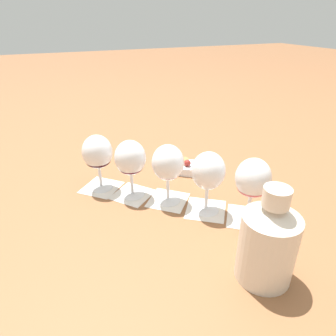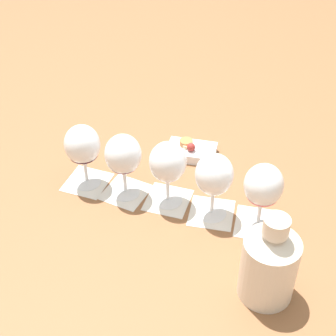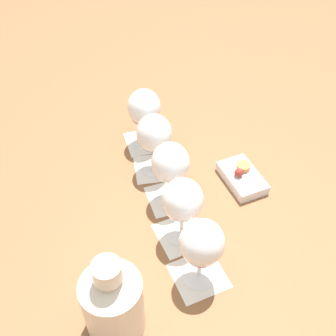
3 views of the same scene
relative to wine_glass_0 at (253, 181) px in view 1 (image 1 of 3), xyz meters
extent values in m
plane|color=brown|center=(0.16, -0.16, -0.11)|extent=(8.00, 8.00, 0.00)
cube|color=silver|center=(0.00, 0.00, -0.11)|extent=(0.15, 0.15, 0.00)
cube|color=silver|center=(0.08, -0.08, -0.11)|extent=(0.15, 0.15, 0.00)
cube|color=silver|center=(0.16, -0.15, -0.11)|extent=(0.15, 0.15, 0.00)
cube|color=silver|center=(0.24, -0.23, -0.11)|extent=(0.15, 0.15, 0.00)
cube|color=silver|center=(0.32, -0.31, -0.11)|extent=(0.15, 0.15, 0.00)
cylinder|color=white|center=(0.00, 0.00, -0.11)|extent=(0.07, 0.07, 0.01)
cylinder|color=white|center=(0.00, 0.00, -0.07)|extent=(0.01, 0.01, 0.07)
ellipsoid|color=white|center=(0.00, 0.00, 0.01)|extent=(0.09, 0.09, 0.10)
ellipsoid|color=#D05660|center=(0.00, 0.00, -0.02)|extent=(0.07, 0.07, 0.03)
cylinder|color=white|center=(0.08, -0.08, -0.11)|extent=(0.07, 0.07, 0.01)
cylinder|color=white|center=(0.08, -0.08, -0.07)|extent=(0.01, 0.01, 0.07)
ellipsoid|color=white|center=(0.08, -0.08, 0.01)|extent=(0.09, 0.09, 0.10)
ellipsoid|color=#A02B35|center=(0.08, -0.08, -0.02)|extent=(0.07, 0.07, 0.04)
cylinder|color=white|center=(0.16, -0.15, -0.11)|extent=(0.07, 0.07, 0.01)
cylinder|color=white|center=(0.16, -0.15, -0.07)|extent=(0.01, 0.01, 0.07)
ellipsoid|color=white|center=(0.16, -0.15, 0.01)|extent=(0.09, 0.09, 0.10)
ellipsoid|color=maroon|center=(0.16, -0.15, -0.02)|extent=(0.07, 0.07, 0.04)
cylinder|color=white|center=(0.24, -0.23, -0.11)|extent=(0.07, 0.07, 0.01)
cylinder|color=white|center=(0.24, -0.23, -0.07)|extent=(0.01, 0.01, 0.07)
ellipsoid|color=white|center=(0.24, -0.23, 0.01)|extent=(0.09, 0.09, 0.10)
ellipsoid|color=#440C1B|center=(0.24, -0.23, -0.02)|extent=(0.07, 0.07, 0.03)
cylinder|color=white|center=(0.32, -0.31, -0.11)|extent=(0.07, 0.07, 0.01)
cylinder|color=white|center=(0.32, -0.31, -0.07)|extent=(0.01, 0.01, 0.07)
ellipsoid|color=white|center=(0.32, -0.31, 0.01)|extent=(0.09, 0.09, 0.10)
ellipsoid|color=black|center=(0.32, -0.31, -0.02)|extent=(0.07, 0.07, 0.03)
cylinder|color=beige|center=(0.09, 0.17, -0.04)|extent=(0.11, 0.11, 0.14)
cone|color=beige|center=(0.09, 0.17, 0.05)|extent=(0.11, 0.11, 0.03)
cylinder|color=beige|center=(0.09, 0.17, 0.08)|extent=(0.05, 0.05, 0.04)
cube|color=silver|center=(0.03, -0.30, -0.10)|extent=(0.15, 0.14, 0.03)
sphere|color=maroon|center=(0.03, -0.29, -0.07)|extent=(0.02, 0.02, 0.02)
cylinder|color=beige|center=(0.04, -0.30, -0.08)|extent=(0.02, 0.02, 0.01)
cylinder|color=#B2703D|center=(0.03, -0.31, -0.08)|extent=(0.04, 0.04, 0.01)
camera|label=1|loc=(0.44, 0.50, 0.36)|focal=32.00mm
camera|label=2|loc=(0.54, 0.68, 0.75)|focal=55.00mm
camera|label=3|loc=(-0.17, 0.43, 0.67)|focal=45.00mm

